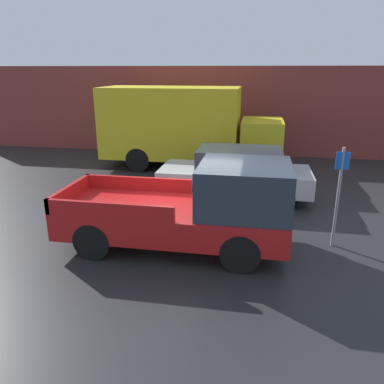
% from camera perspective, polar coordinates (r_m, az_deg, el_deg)
% --- Properties ---
extents(ground_plane, '(60.00, 60.00, 0.00)m').
position_cam_1_polar(ground_plane, '(9.83, -0.23, -5.76)').
color(ground_plane, '#232326').
extents(building_wall, '(28.00, 0.15, 4.14)m').
position_cam_1_polar(building_wall, '(18.38, 5.14, 12.14)').
color(building_wall, brown).
rests_on(building_wall, ground).
extents(pickup_truck, '(5.18, 2.10, 2.06)m').
position_cam_1_polar(pickup_truck, '(8.52, 0.50, -2.52)').
color(pickup_truck, red).
rests_on(pickup_truck, ground).
extents(car, '(4.78, 1.97, 1.62)m').
position_cam_1_polar(car, '(12.11, 6.74, 2.94)').
color(car, '#B7BABF').
rests_on(car, ground).
extents(delivery_truck, '(7.37, 2.56, 3.31)m').
position_cam_1_polar(delivery_truck, '(15.82, -1.31, 10.14)').
color(delivery_truck, gold).
rests_on(delivery_truck, ground).
extents(parking_sign, '(0.30, 0.07, 2.37)m').
position_cam_1_polar(parking_sign, '(9.13, 21.43, -0.00)').
color(parking_sign, gray).
rests_on(parking_sign, ground).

